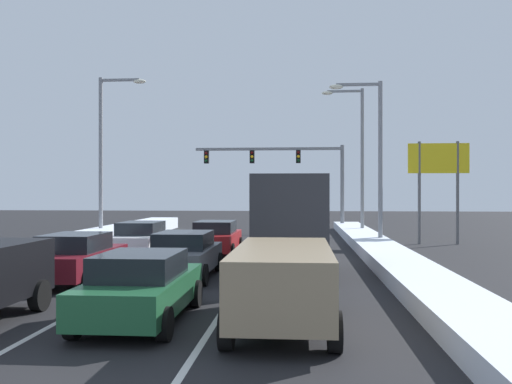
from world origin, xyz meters
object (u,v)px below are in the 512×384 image
sedan_charcoal_right_lane_third (293,233)px  traffic_light_gantry (290,165)px  box_truck_right_lane_second (291,218)px  street_lamp_left_mid (107,145)px  sedan_green_center_lane_nearest (142,287)px  sedan_red_center_lane_third (216,238)px  roadside_sign_right (438,169)px  sedan_white_left_lane_third (142,239)px  suv_tan_right_lane_nearest (283,279)px  street_lamp_right_mid (357,149)px  sedan_gray_center_lane_second (185,254)px  street_lamp_right_near (373,148)px  sedan_maroon_left_lane_second (77,257)px

sedan_charcoal_right_lane_third → traffic_light_gantry: 13.81m
box_truck_right_lane_second → street_lamp_left_mid: 14.90m
sedan_green_center_lane_nearest → sedan_red_center_lane_third: 12.63m
street_lamp_left_mid → roadside_sign_right: 18.11m
sedan_white_left_lane_third → roadside_sign_right: bearing=25.0°
traffic_light_gantry → suv_tan_right_lane_nearest: bearing=-89.2°
street_lamp_right_mid → sedan_red_center_lane_third: bearing=-124.3°
box_truck_right_lane_second → sedan_gray_center_lane_second: (-3.45, -1.80, -1.14)m
traffic_light_gantry → street_lamp_right_near: size_ratio=1.31×
sedan_red_center_lane_third → suv_tan_right_lane_nearest: bearing=-75.3°
sedan_green_center_lane_nearest → traffic_light_gantry: size_ratio=0.41×
sedan_white_left_lane_third → traffic_light_gantry: size_ratio=0.41×
box_truck_right_lane_second → street_lamp_left_mid: bearing=135.7°
sedan_red_center_lane_third → street_lamp_right_near: 9.26m
street_lamp_right_near → traffic_light_gantry: bearing=109.5°
sedan_maroon_left_lane_second → street_lamp_left_mid: 14.23m
sedan_red_center_lane_third → traffic_light_gantry: traffic_light_gantry is taller
box_truck_right_lane_second → sedan_red_center_lane_third: (-3.43, 4.77, -1.14)m
street_lamp_right_mid → street_lamp_left_mid: size_ratio=1.02×
box_truck_right_lane_second → street_lamp_left_mid: street_lamp_left_mid is taller
sedan_charcoal_right_lane_third → sedan_white_left_lane_third: 7.53m
box_truck_right_lane_second → street_lamp_right_mid: size_ratio=0.77×
street_lamp_right_mid → street_lamp_left_mid: bearing=-159.3°
suv_tan_right_lane_nearest → street_lamp_left_mid: size_ratio=0.54×
suv_tan_right_lane_nearest → traffic_light_gantry: bearing=90.8°
street_lamp_right_mid → sedan_charcoal_right_lane_third: bearing=-116.6°
sedan_white_left_lane_third → sedan_charcoal_right_lane_third: bearing=29.9°
sedan_green_center_lane_nearest → sedan_white_left_lane_third: 12.24m
sedan_charcoal_right_lane_third → sedan_green_center_lane_nearest: 15.81m
sedan_white_left_lane_third → traffic_light_gantry: 18.48m
sedan_white_left_lane_third → traffic_light_gantry: (6.12, 16.98, 3.97)m
sedan_green_center_lane_nearest → traffic_light_gantry: (2.68, 28.73, 3.97)m
box_truck_right_lane_second → street_lamp_right_near: 9.78m
sedan_gray_center_lane_second → sedan_maroon_left_lane_second: bearing=-162.5°
sedan_green_center_lane_nearest → sedan_charcoal_right_lane_third: bearing=78.8°
sedan_white_left_lane_third → street_lamp_left_mid: street_lamp_left_mid is taller
sedan_maroon_left_lane_second → roadside_sign_right: 19.88m
street_lamp_right_near → suv_tan_right_lane_nearest: bearing=-103.6°
sedan_charcoal_right_lane_third → sedan_maroon_left_lane_second: bearing=-122.4°
sedan_green_center_lane_nearest → sedan_gray_center_lane_second: same height
box_truck_right_lane_second → suv_tan_right_lane_nearest: bearing=-90.2°
street_lamp_left_mid → sedan_charcoal_right_lane_third: bearing=-13.5°
box_truck_right_lane_second → sedan_red_center_lane_third: bearing=125.8°
sedan_maroon_left_lane_second → street_lamp_right_near: street_lamp_right_near is taller
sedan_gray_center_lane_second → street_lamp_right_near: size_ratio=0.54×
traffic_light_gantry → roadside_sign_right: bearing=-51.8°
sedan_maroon_left_lane_second → street_lamp_left_mid: bearing=105.9°
sedan_charcoal_right_lane_third → street_lamp_right_near: bearing=10.4°
suv_tan_right_lane_nearest → sedan_charcoal_right_lane_third: (-0.00, 15.80, -0.25)m
suv_tan_right_lane_nearest → traffic_light_gantry: 29.26m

